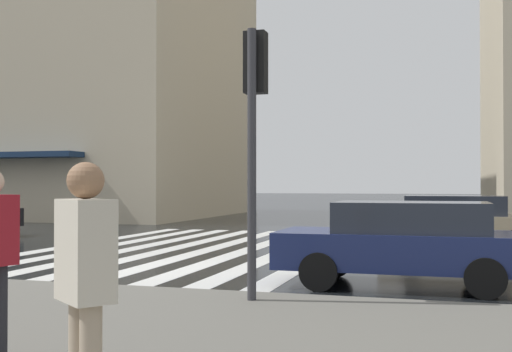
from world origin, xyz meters
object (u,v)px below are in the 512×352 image
(traffic_signal_post, at_px, (254,105))
(car_navy, at_px, (405,241))
(car_champagne, at_px, (459,221))
(pedestrian_approaching_kerb, at_px, (85,279))

(traffic_signal_post, relative_size, car_navy, 0.89)
(traffic_signal_post, bearing_deg, car_champagne, -17.43)
(traffic_signal_post, height_order, car_champagne, traffic_signal_post)
(car_navy, relative_size, pedestrian_approaching_kerb, 2.44)
(car_champagne, distance_m, car_navy, 6.57)
(traffic_signal_post, bearing_deg, pedestrian_approaching_kerb, -174.82)
(pedestrian_approaching_kerb, bearing_deg, traffic_signal_post, 5.18)
(traffic_signal_post, relative_size, car_champagne, 0.89)
(car_champagne, bearing_deg, pedestrian_approaching_kerb, 170.32)
(traffic_signal_post, relative_size, pedestrian_approaching_kerb, 2.17)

